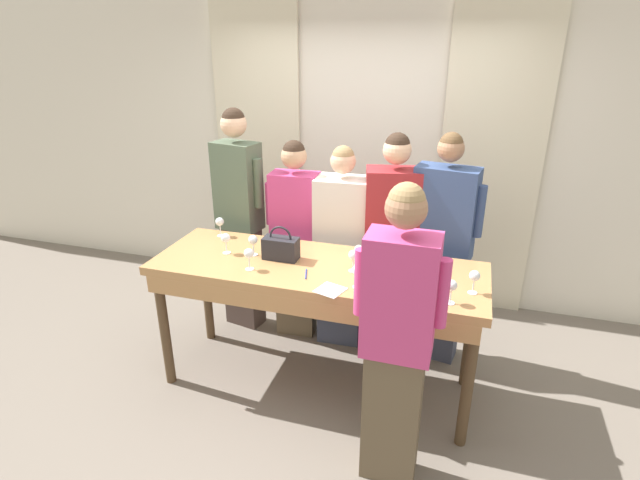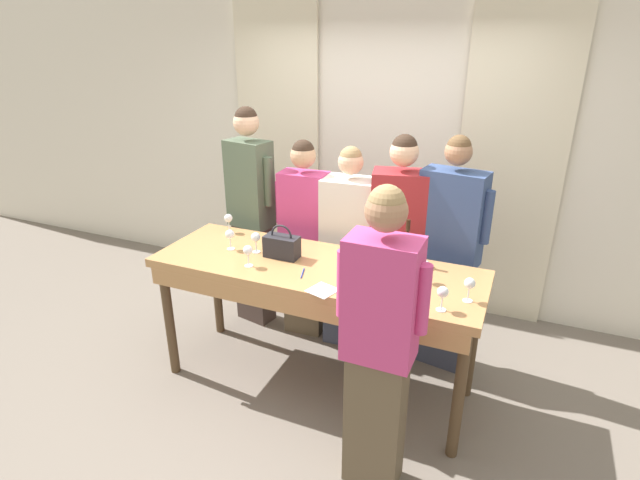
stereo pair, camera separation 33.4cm
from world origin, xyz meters
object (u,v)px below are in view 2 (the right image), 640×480
object	(u,v)px
wine_glass_by_handbag	(425,266)
guest_pink_top	(304,238)
guest_cream_sweater	(349,249)
tasting_bar	(314,280)
wine_glass_back_mid	(395,271)
wine_glass_back_right	(228,219)
guest_striped_shirt	(398,249)
handbag	(282,246)
wine_glass_center_mid	(230,235)
guest_olive_jacket	(251,215)
guest_navy_coat	(447,256)
wine_glass_front_left	(248,251)
wine_glass_center_right	(358,252)
wine_glass_near_host	(443,293)
wine_glass_front_right	(351,273)
wine_glass_front_mid	(256,238)
wine_glass_back_left	(470,284)
wine_bottle	(407,248)
wine_glass_center_left	(351,257)
host_pouring	(379,343)
wine_glass_by_bottle	(394,250)

from	to	relation	value
wine_glass_by_handbag	guest_pink_top	size ratio (longest dim) A/B	0.09
wine_glass_by_handbag	guest_cream_sweater	size ratio (longest dim) A/B	0.09
tasting_bar	wine_glass_back_mid	xyz separation A→B (m)	(0.57, -0.08, 0.21)
wine_glass_back_mid	wine_glass_back_right	distance (m)	1.47
guest_striped_shirt	handbag	bearing A→B (deg)	-138.24
wine_glass_center_mid	guest_pink_top	size ratio (longest dim) A/B	0.09
guest_olive_jacket	tasting_bar	bearing A→B (deg)	-36.88
wine_glass_back_right	guest_navy_coat	size ratio (longest dim) A/B	0.08
wine_glass_by_handbag	guest_olive_jacket	xyz separation A→B (m)	(-1.57, 0.58, -0.08)
wine_glass_front_left	wine_glass_by_handbag	distance (m)	1.14
wine_glass_center_right	guest_striped_shirt	world-z (taller)	guest_striped_shirt
wine_glass_near_host	tasting_bar	bearing A→B (deg)	164.61
wine_glass_center_right	wine_glass_front_right	bearing A→B (deg)	-78.69
guest_navy_coat	wine_glass_front_mid	bearing A→B (deg)	-154.26
wine_glass_back_left	guest_cream_sweater	distance (m)	1.25
wine_glass_back_right	guest_pink_top	world-z (taller)	guest_pink_top
wine_glass_front_left	wine_glass_front_right	distance (m)	0.73
wine_glass_back_mid	guest_pink_top	world-z (taller)	guest_pink_top
guest_cream_sweater	wine_glass_back_left	bearing A→B (deg)	-36.01
wine_glass_back_mid	guest_olive_jacket	bearing A→B (deg)	153.15
wine_bottle	guest_navy_coat	size ratio (longest dim) A/B	0.18
handbag	guest_olive_jacket	world-z (taller)	guest_olive_jacket
wine_bottle	guest_striped_shirt	world-z (taller)	guest_striped_shirt
wine_glass_back_left	wine_glass_back_mid	world-z (taller)	same
tasting_bar	guest_olive_jacket	size ratio (longest dim) A/B	1.19
wine_glass_front_left	guest_pink_top	xyz separation A→B (m)	(0.03, 0.81, -0.21)
tasting_bar	guest_pink_top	distance (m)	0.74
wine_glass_center_mid	wine_glass_center_right	size ratio (longest dim) A/B	1.00
wine_glass_by_handbag	guest_cream_sweater	distance (m)	0.95
wine_glass_center_left	wine_glass_front_left	bearing A→B (deg)	-165.21
wine_glass_front_right	wine_glass_back_left	world-z (taller)	same
wine_glass_near_host	guest_navy_coat	distance (m)	0.91
wine_bottle	wine_glass_center_mid	xyz separation A→B (m)	(-1.21, -0.26, -0.01)
tasting_bar	wine_glass_center_right	xyz separation A→B (m)	(0.27, 0.09, 0.21)
wine_glass_by_handbag	host_pouring	size ratio (longest dim) A/B	0.08
wine_bottle	handbag	size ratio (longest dim) A/B	1.30
wine_glass_front_mid	host_pouring	distance (m)	1.31
wine_glass_front_left	wine_glass_by_handbag	world-z (taller)	same
wine_glass_back_mid	wine_glass_by_bottle	distance (m)	0.31
wine_glass_center_left	wine_glass_center_right	size ratio (longest dim) A/B	1.00
wine_glass_center_right	guest_navy_coat	distance (m)	0.76
wine_glass_center_mid	guest_olive_jacket	world-z (taller)	guest_olive_jacket
wine_glass_center_mid	wine_glass_by_bottle	distance (m)	1.16
wine_glass_center_left	guest_pink_top	bearing A→B (deg)	134.32
wine_glass_center_left	host_pouring	size ratio (longest dim) A/B	0.08
wine_glass_center_mid	guest_navy_coat	distance (m)	1.57
wine_glass_center_left	wine_glass_center_right	distance (m)	0.09
wine_glass_front_mid	wine_glass_back_left	world-z (taller)	same
wine_glass_front_mid	guest_cream_sweater	distance (m)	0.80
tasting_bar	guest_striped_shirt	distance (m)	0.76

